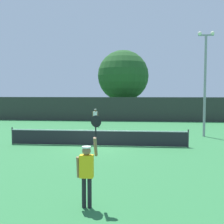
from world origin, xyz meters
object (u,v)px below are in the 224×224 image
Objects in this scene: light_pole at (205,77)px; parked_car_near at (68,110)px; parked_car_mid at (131,110)px; tennis_ball at (130,138)px; parked_car_far at (164,111)px; large_tree at (123,76)px; player_receiving at (95,116)px; player_serving at (87,167)px.

light_pole is 23.85m from parked_car_near.
light_pole reaches higher than parked_car_mid.
parked_car_far reaches higher than tennis_ball.
light_pole is 16.81m from large_tree.
player_receiving is 14.04m from parked_car_far.
large_tree is (-1.41, 16.59, 5.43)m from tennis_ball.
parked_car_mid is 0.98× the size of parked_car_far.
player_receiving is 0.22× the size of light_pole.
player_serving is at bearing -115.04° from light_pole.
tennis_ball is 20.01m from parked_car_mid.
player_receiving is at bearing 118.32° from tennis_ball.
tennis_ball is at bearing 118.32° from player_receiving.
parked_car_near is at bearing 179.50° from parked_car_mid.
parked_car_far is (4.88, 30.48, -0.38)m from player_serving.
parked_car_far is at bearing 17.60° from large_tree.
large_tree is 2.03× the size of parked_car_mid.
player_receiving is 13.82m from parked_car_mid.
light_pole is (9.01, -5.24, 3.37)m from player_receiving.
parked_car_near reaches higher than tennis_ball.
tennis_ball is 18.79m from parked_car_far.
parked_car_mid is at bearing 91.10° from tennis_ball.
tennis_ball is at bearing 86.25° from player_serving.
player_serving is at bearing -79.15° from parked_car_near.
large_tree is at bearing 94.86° from tennis_ball.
player_receiving is at bearing 149.79° from light_pole.
parked_car_mid is at bearing 73.20° from large_tree.
player_serving is 0.60× the size of parked_car_near.
parked_car_far is at bearing -9.30° from parked_car_near.
light_pole is 19.93m from parked_car_mid.
tennis_ball is 21.67m from parked_car_near.
parked_car_mid reaches higher than tennis_ball.
tennis_ball is at bearing -110.48° from parked_car_far.
large_tree reaches higher than player_receiving.
player_serving is 0.59× the size of parked_car_far.
player_receiving is at bearing -107.08° from parked_car_mid.
parked_car_mid is (9.18, 0.55, 0.00)m from parked_car_near.
large_tree is 1.99× the size of parked_car_far.
tennis_ball is 0.02× the size of parked_car_near.
tennis_ball is 17.51m from large_tree.
parked_car_near is (-6.05, 12.90, -0.26)m from player_receiving.
large_tree reaches higher than parked_car_far.
player_receiving is at bearing -69.56° from parked_car_near.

